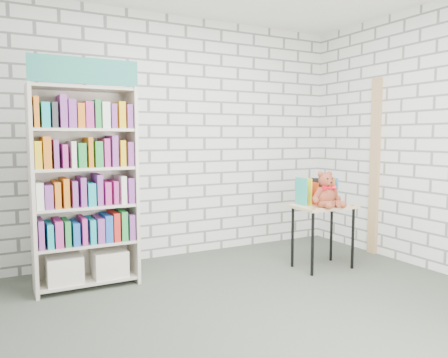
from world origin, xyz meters
name	(u,v)px	position (x,y,z in m)	size (l,w,h in m)	color
ground	(261,316)	(0.00, 0.00, 0.00)	(4.50, 4.50, 0.00)	#3D453A
room_shell	(263,87)	(0.00, 0.00, 1.78)	(4.52, 4.02, 2.81)	silver
bookshelf	(85,186)	(-1.08, 1.36, 0.96)	(0.93, 0.36, 2.10)	beige
display_table	(323,214)	(1.28, 0.77, 0.59)	(0.65, 0.45, 0.68)	tan
table_books	(317,192)	(1.28, 0.87, 0.82)	(0.45, 0.21, 0.26)	teal
teddy_bear	(326,193)	(1.23, 0.67, 0.83)	(0.34, 0.32, 0.37)	brown
door_trim	(375,167)	(2.23, 0.95, 1.05)	(0.05, 0.12, 2.10)	tan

